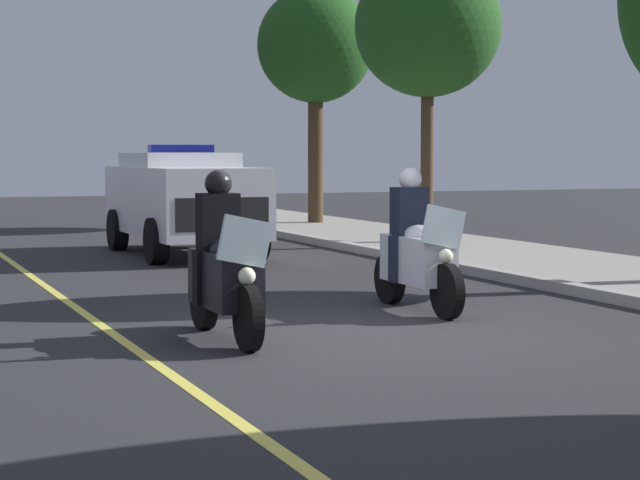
{
  "coord_description": "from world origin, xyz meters",
  "views": [
    {
      "loc": [
        10.66,
        -4.86,
        1.88
      ],
      "look_at": [
        -1.26,
        0.0,
        0.9
      ],
      "focal_mm": 63.55,
      "sensor_mm": 36.0,
      "label": 1
    }
  ],
  "objects_px": {
    "tree_far_back": "(428,27)",
    "tree_behind_suv": "(316,47)",
    "police_motorcycle_lead_right": "(417,253)",
    "police_motorcycle_lead_left": "(224,271)",
    "police_suv": "(183,198)"
  },
  "relations": [
    {
      "from": "tree_far_back",
      "to": "tree_behind_suv",
      "type": "height_order",
      "value": "tree_behind_suv"
    },
    {
      "from": "police_motorcycle_lead_left",
      "to": "police_motorcycle_lead_right",
      "type": "bearing_deg",
      "value": 112.48
    },
    {
      "from": "tree_far_back",
      "to": "tree_behind_suv",
      "type": "distance_m",
      "value": 6.82
    },
    {
      "from": "police_suv",
      "to": "tree_behind_suv",
      "type": "distance_m",
      "value": 9.55
    },
    {
      "from": "police_motorcycle_lead_left",
      "to": "tree_far_back",
      "type": "distance_m",
      "value": 12.69
    },
    {
      "from": "police_suv",
      "to": "tree_behind_suv",
      "type": "xyz_separation_m",
      "value": [
        -6.97,
        5.47,
        3.57
      ]
    },
    {
      "from": "police_motorcycle_lead_left",
      "to": "police_suv",
      "type": "distance_m",
      "value": 9.75
    },
    {
      "from": "tree_far_back",
      "to": "tree_behind_suv",
      "type": "bearing_deg",
      "value": 177.49
    },
    {
      "from": "police_motorcycle_lead_right",
      "to": "tree_behind_suv",
      "type": "height_order",
      "value": "tree_behind_suv"
    },
    {
      "from": "police_suv",
      "to": "tree_far_back",
      "type": "distance_m",
      "value": 6.17
    },
    {
      "from": "police_motorcycle_lead_right",
      "to": "police_motorcycle_lead_left",
      "type": "bearing_deg",
      "value": -67.52
    },
    {
      "from": "police_motorcycle_lead_left",
      "to": "police_motorcycle_lead_right",
      "type": "height_order",
      "value": "same"
    },
    {
      "from": "tree_behind_suv",
      "to": "police_suv",
      "type": "bearing_deg",
      "value": -38.1
    },
    {
      "from": "police_motorcycle_lead_left",
      "to": "tree_far_back",
      "type": "xyz_separation_m",
      "value": [
        -9.65,
        7.34,
        3.73
      ]
    },
    {
      "from": "police_motorcycle_lead_left",
      "to": "police_motorcycle_lead_right",
      "type": "relative_size",
      "value": 1.0
    }
  ]
}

